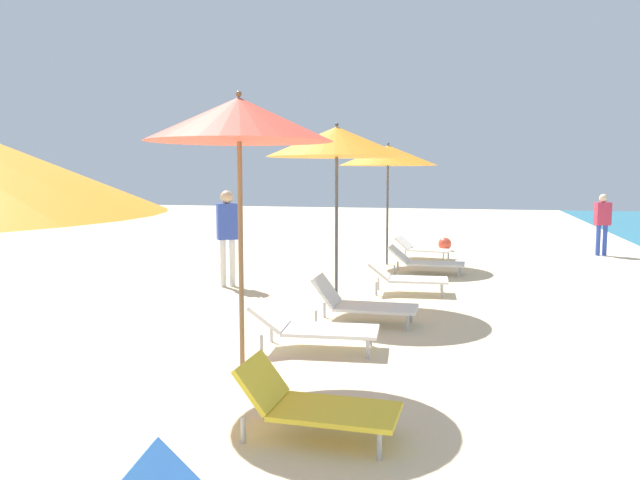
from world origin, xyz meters
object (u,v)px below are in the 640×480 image
object	(u,v)px
person_walking_near	(227,228)
beach_ball	(445,244)
lounger_third_shoreside	(313,326)
lounger_fourth_shoreside	(407,277)
lounger_farthest_shoreside	(422,248)
person_walking_mid	(603,219)
lounger_farthest_inland	(425,261)
lounger_third_inland	(313,403)
umbrella_farthest	(388,156)
umbrella_fourth	(337,142)
lounger_fourth_inland	(361,303)
umbrella_third	(239,120)

from	to	relation	value
person_walking_near	beach_ball	world-z (taller)	person_walking_near
lounger_third_shoreside	lounger_fourth_shoreside	size ratio (longest dim) A/B	1.10
lounger_farthest_shoreside	person_walking_mid	xyz separation A→B (m)	(4.35, 1.70, 0.68)
lounger_third_shoreside	lounger_farthest_inland	world-z (taller)	lounger_farthest_inland
lounger_third_inland	umbrella_farthest	world-z (taller)	umbrella_farthest
lounger_third_inland	umbrella_fourth	size ratio (longest dim) A/B	0.44
lounger_fourth_inland	beach_ball	world-z (taller)	lounger_fourth_inland
lounger_third_shoreside	umbrella_fourth	bearing A→B (deg)	90.70
lounger_farthest_inland	beach_ball	world-z (taller)	lounger_farthest_inland
lounger_third_shoreside	umbrella_fourth	distance (m)	3.39
lounger_farthest_inland	person_walking_mid	distance (m)	5.78
person_walking_mid	beach_ball	size ratio (longest dim) A/B	4.39
lounger_farthest_inland	umbrella_farthest	bearing A→B (deg)	130.71
lounger_fourth_inland	beach_ball	bearing A→B (deg)	84.41
lounger_farthest_inland	beach_ball	distance (m)	4.09
person_walking_near	lounger_farthest_shoreside	bearing A→B (deg)	-66.39
person_walking_mid	beach_ball	bearing A→B (deg)	74.94
umbrella_third	umbrella_fourth	size ratio (longest dim) A/B	1.01
lounger_third_shoreside	beach_ball	world-z (taller)	lounger_third_shoreside
person_walking_mid	lounger_fourth_inland	bearing A→B (deg)	137.85
umbrella_farthest	lounger_fourth_inland	bearing A→B (deg)	-85.26
umbrella_third	beach_ball	distance (m)	11.49
lounger_third_shoreside	beach_ball	xyz separation A→B (m)	(0.99, 10.05, -0.10)
lounger_third_inland	person_walking_near	world-z (taller)	person_walking_near
person_walking_near	lounger_fourth_inland	bearing A→B (deg)	-160.21
umbrella_farthest	lounger_farthest_shoreside	distance (m)	2.62
umbrella_fourth	lounger_farthest_inland	bearing A→B (deg)	72.48
umbrella_third	umbrella_farthest	xyz separation A→B (m)	(0.29, 8.18, -0.11)
lounger_third_shoreside	person_walking_near	world-z (taller)	person_walking_near
person_walking_near	lounger_farthest_inland	bearing A→B (deg)	-87.56
umbrella_third	lounger_farthest_shoreside	xyz separation A→B (m)	(0.99, 9.39, -2.32)
umbrella_third	umbrella_farthest	distance (m)	8.19
umbrella_farthest	person_walking_near	distance (m)	4.49
umbrella_farthest	umbrella_fourth	bearing A→B (deg)	-91.75
lounger_fourth_inland	lounger_farthest_inland	xyz separation A→B (m)	(0.48, 4.59, -0.03)
lounger_third_shoreside	lounger_third_inland	size ratio (longest dim) A/B	1.24
umbrella_third	lounger_fourth_shoreside	world-z (taller)	umbrella_third
person_walking_mid	umbrella_third	bearing A→B (deg)	140.10
beach_ball	person_walking_mid	bearing A→B (deg)	-0.84
lounger_farthest_inland	person_walking_near	xyz separation A→B (m)	(-3.37, -2.40, 0.81)
umbrella_third	lounger_farthest_inland	world-z (taller)	umbrella_third
umbrella_farthest	lounger_farthest_inland	xyz separation A→B (m)	(0.95, -1.11, -2.20)
umbrella_fourth	lounger_farthest_inland	distance (m)	4.28
lounger_third_inland	lounger_fourth_inland	distance (m)	3.73
umbrella_fourth	lounger_fourth_inland	bearing A→B (deg)	-61.72
umbrella_third	person_walking_mid	bearing A→B (deg)	64.31
lounger_fourth_inland	umbrella_farthest	world-z (taller)	umbrella_farthest
umbrella_fourth	person_walking_mid	bearing A→B (deg)	55.28
lounger_third_shoreside	umbrella_farthest	size ratio (longest dim) A/B	0.56
lounger_fourth_shoreside	lounger_farthest_inland	xyz separation A→B (m)	(0.12, 2.25, -0.02)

